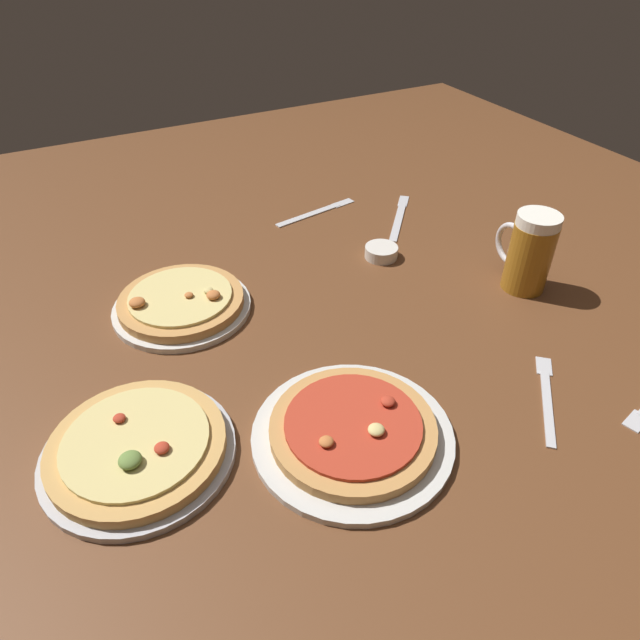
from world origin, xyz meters
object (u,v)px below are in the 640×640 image
(knife_spare, at_px, (317,212))
(ramekin_sauce, at_px, (381,252))
(pizza_plate_side, at_px, (138,449))
(pizza_plate_far, at_px, (182,303))
(beer_mug_dark, at_px, (529,252))
(pizza_plate_near, at_px, (353,431))
(fork_left, at_px, (547,396))
(knife_right, at_px, (399,216))

(knife_spare, bearing_deg, ramekin_sauce, -83.63)
(pizza_plate_side, bearing_deg, pizza_plate_far, 63.24)
(beer_mug_dark, bearing_deg, pizza_plate_near, -159.74)
(fork_left, relative_size, knife_right, 0.83)
(pizza_plate_side, relative_size, fork_left, 1.68)
(pizza_plate_near, relative_size, beer_mug_dark, 1.85)
(pizza_plate_side, bearing_deg, knife_spare, 43.97)
(fork_left, bearing_deg, ramekin_sauce, 90.44)
(beer_mug_dark, height_order, ramekin_sauce, beer_mug_dark)
(pizza_plate_near, distance_m, knife_spare, 0.73)
(pizza_plate_far, bearing_deg, ramekin_sauce, -1.73)
(pizza_plate_near, height_order, beer_mug_dark, beer_mug_dark)
(pizza_plate_near, xyz_separation_m, pizza_plate_side, (-0.29, 0.11, 0.00))
(beer_mug_dark, distance_m, ramekin_sauce, 0.30)
(pizza_plate_near, relative_size, pizza_plate_far, 1.14)
(pizza_plate_far, bearing_deg, knife_spare, 30.00)
(pizza_plate_far, relative_size, knife_spare, 1.13)
(fork_left, distance_m, knife_right, 0.64)
(pizza_plate_far, distance_m, knife_right, 0.60)
(pizza_plate_far, xyz_separation_m, knife_spare, (0.42, 0.24, -0.01))
(knife_right, bearing_deg, beer_mug_dark, -81.84)
(beer_mug_dark, height_order, knife_right, beer_mug_dark)
(pizza_plate_near, xyz_separation_m, knife_right, (0.45, 0.55, -0.01))
(pizza_plate_near, distance_m, knife_right, 0.71)
(pizza_plate_near, xyz_separation_m, knife_spare, (0.29, 0.67, -0.01))
(beer_mug_dark, relative_size, knife_right, 0.82)
(pizza_plate_side, xyz_separation_m, knife_spare, (0.57, 0.55, -0.01))
(knife_right, bearing_deg, ramekin_sauce, -135.84)
(pizza_plate_far, relative_size, pizza_plate_side, 0.95)
(pizza_plate_near, bearing_deg, pizza_plate_far, 106.80)
(knife_right, bearing_deg, knife_spare, 145.21)
(ramekin_sauce, height_order, knife_right, ramekin_sauce)
(fork_left, bearing_deg, knife_right, 77.60)
(pizza_plate_far, distance_m, beer_mug_dark, 0.68)
(pizza_plate_near, relative_size, pizza_plate_side, 1.08)
(beer_mug_dark, bearing_deg, knife_right, 98.16)
(beer_mug_dark, relative_size, knife_spare, 0.69)
(pizza_plate_side, bearing_deg, ramekin_sauce, 26.48)
(ramekin_sauce, xyz_separation_m, knife_right, (0.14, 0.14, -0.01))
(beer_mug_dark, xyz_separation_m, knife_right, (-0.05, 0.36, -0.08))
(knife_right, bearing_deg, fork_left, -102.40)
(fork_left, bearing_deg, knife_spare, 92.48)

